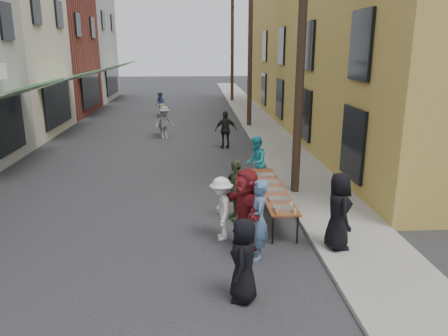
{
  "coord_description": "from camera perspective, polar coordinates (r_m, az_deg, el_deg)",
  "views": [
    {
      "loc": [
        1.25,
        -9.81,
        4.46
      ],
      "look_at": [
        1.98,
        1.51,
        1.3
      ],
      "focal_mm": 35.0,
      "sensor_mm": 36.0,
      "label": 1
    }
  ],
  "objects": [
    {
      "name": "serving_table",
      "position": [
        11.94,
        6.27,
        -2.82
      ],
      "size": [
        0.7,
        4.0,
        0.75
      ],
      "color": "brown",
      "rests_on": "ground"
    },
    {
      "name": "guest_front_c",
      "position": [
        14.22,
        4.17,
        0.79
      ],
      "size": [
        0.78,
        0.93,
        1.69
      ],
      "primitive_type": "imported",
      "rotation": [
        0.0,
        0.0,
        -1.76
      ],
      "color": "#2BA9B5",
      "rests_on": "ground"
    },
    {
      "name": "building_ochre",
      "position": [
        25.77,
        19.56,
        15.91
      ],
      "size": [
        10.0,
        28.0,
        10.0
      ],
      "primitive_type": "cube",
      "color": "#B2923F",
      "rests_on": "ground"
    },
    {
      "name": "passerby_mid",
      "position": [
        19.69,
        0.23,
        5.0
      ],
      "size": [
        1.05,
        0.56,
        1.7
      ],
      "primitive_type": "imported",
      "rotation": [
        0.0,
        0.0,
        3.29
      ],
      "color": "black",
      "rests_on": "ground"
    },
    {
      "name": "guest_front_b",
      "position": [
        9.42,
        4.51,
        -6.76
      ],
      "size": [
        0.48,
        0.68,
        1.78
      ],
      "primitive_type": "imported",
      "rotation": [
        0.0,
        0.0,
        -1.65
      ],
      "color": "#4A6A90",
      "rests_on": "ground"
    },
    {
      "name": "utility_pole_far",
      "position": [
        36.94,
        1.09,
        15.63
      ],
      "size": [
        0.26,
        0.26,
        9.0
      ],
      "primitive_type": "cylinder",
      "color": "#2D2116",
      "rests_on": "ground"
    },
    {
      "name": "guest_front_d",
      "position": [
        10.37,
        -0.36,
        -5.31
      ],
      "size": [
        0.62,
        1.02,
        1.53
      ],
      "primitive_type": "imported",
      "rotation": [
        0.0,
        0.0,
        -1.52
      ],
      "color": "white",
      "rests_on": "ground"
    },
    {
      "name": "guest_front_e",
      "position": [
        11.52,
        1.57,
        -2.85
      ],
      "size": [
        0.78,
        1.04,
        1.64
      ],
      "primitive_type": "imported",
      "rotation": [
        0.0,
        0.0,
        -1.12
      ],
      "color": "#44522F",
      "rests_on": "ground"
    },
    {
      "name": "passerby_right",
      "position": [
        22.89,
        -8.19,
        6.28
      ],
      "size": [
        0.54,
        0.69,
        1.66
      ],
      "primitive_type": "imported",
      "rotation": [
        0.0,
        0.0,
        4.45
      ],
      "color": "#5F653A",
      "rests_on": "ground"
    },
    {
      "name": "catering_tray_foil_b",
      "position": [
        10.99,
        7.17,
        -4.08
      ],
      "size": [
        0.5,
        0.33,
        0.08
      ],
      "primitive_type": "cube",
      "color": "#B2B2B7",
      "rests_on": "serving_table"
    },
    {
      "name": "ground",
      "position": [
        10.85,
        -10.1,
        -8.96
      ],
      "size": [
        120.0,
        120.0,
        0.0
      ],
      "primitive_type": "plane",
      "color": "#28282B",
      "rests_on": "ground"
    },
    {
      "name": "condiment_jar_a",
      "position": [
        10.07,
        6.93,
        -5.92
      ],
      "size": [
        0.07,
        0.07,
        0.08
      ],
      "primitive_type": "cylinder",
      "color": "#A57F26",
      "rests_on": "serving_table"
    },
    {
      "name": "catering_tray_foil_d",
      "position": [
        12.29,
        5.97,
        -1.89
      ],
      "size": [
        0.5,
        0.33,
        0.08
      ],
      "primitive_type": "cube",
      "color": "#B2B2B7",
      "rests_on": "serving_table"
    },
    {
      "name": "server",
      "position": [
        9.97,
        14.73,
        -5.44
      ],
      "size": [
        0.6,
        0.88,
        1.75
      ],
      "primitive_type": "imported",
      "rotation": [
        0.0,
        0.0,
        1.63
      ],
      "color": "black",
      "rests_on": "sidewalk"
    },
    {
      "name": "condiment_jar_c",
      "position": [
        10.26,
        6.73,
        -5.52
      ],
      "size": [
        0.07,
        0.07,
        0.08
      ],
      "primitive_type": "cylinder",
      "color": "#A57F26",
      "rests_on": "serving_table"
    },
    {
      "name": "condiment_jar_b",
      "position": [
        10.16,
        6.83,
        -5.72
      ],
      "size": [
        0.07,
        0.07,
        0.08
      ],
      "primitive_type": "cylinder",
      "color": "#A57F26",
      "rests_on": "serving_table"
    },
    {
      "name": "passerby_left",
      "position": [
        22.0,
        -7.79,
        5.9
      ],
      "size": [
        1.22,
        1.06,
        1.64
      ],
      "primitive_type": "imported",
      "rotation": [
        0.0,
        0.0,
        0.53
      ],
      "color": "slate",
      "rests_on": "ground"
    },
    {
      "name": "passerby_far",
      "position": [
        29.56,
        -8.32,
        8.27
      ],
      "size": [
        0.93,
        0.97,
        1.58
      ],
      "primitive_type": "imported",
      "rotation": [
        0.0,
        0.0,
        5.32
      ],
      "color": "#424E80",
      "rests_on": "ground"
    },
    {
      "name": "guest_queue_back",
      "position": [
        9.85,
        2.84,
        -5.36
      ],
      "size": [
        1.1,
        1.84,
        1.89
      ],
      "primitive_type": "imported",
      "rotation": [
        0.0,
        0.0,
        -1.24
      ],
      "color": "maroon",
      "rests_on": "ground"
    },
    {
      "name": "guest_front_a",
      "position": [
        7.96,
        2.58,
        -11.94
      ],
      "size": [
        0.68,
        0.87,
        1.57
      ],
      "primitive_type": "imported",
      "rotation": [
        0.0,
        0.0,
        -1.82
      ],
      "color": "black",
      "rests_on": "ground"
    },
    {
      "name": "utility_pole_mid",
      "position": [
        25.0,
        3.45,
        15.63
      ],
      "size": [
        0.26,
        0.26,
        9.0
      ],
      "primitive_type": "cylinder",
      "color": "#2D2116",
      "rests_on": "ground"
    },
    {
      "name": "catering_tray_sausage",
      "position": [
        10.39,
        7.83,
        -5.28
      ],
      "size": [
        0.5,
        0.33,
        0.08
      ],
      "primitive_type": "cube",
      "color": "maroon",
      "rests_on": "serving_table"
    },
    {
      "name": "cup_stack",
      "position": [
        10.2,
        9.22,
        -5.63
      ],
      "size": [
        0.08,
        0.08,
        0.12
      ],
      "primitive_type": "cylinder",
      "color": "tan",
      "rests_on": "serving_table"
    },
    {
      "name": "utility_pole_near",
      "position": [
        13.17,
        10.07,
        15.51
      ],
      "size": [
        0.26,
        0.26,
        9.0
      ],
      "primitive_type": "cylinder",
      "color": "#2D2116",
      "rests_on": "ground"
    },
    {
      "name": "catering_tray_buns",
      "position": [
        11.64,
        6.53,
        -2.93
      ],
      "size": [
        0.5,
        0.33,
        0.08
      ],
      "primitive_type": "cube",
      "color": "tan",
      "rests_on": "serving_table"
    },
    {
      "name": "catering_tray_buns_end",
      "position": [
        12.95,
        5.46,
        -0.97
      ],
      "size": [
        0.5,
        0.33,
        0.08
      ],
      "primitive_type": "cube",
      "color": "tan",
      "rests_on": "serving_table"
    },
    {
      "name": "sidewalk",
      "position": [
        25.48,
        4.85,
        5.54
      ],
      "size": [
        2.2,
        60.0,
        0.1
      ],
      "primitive_type": "cube",
      "color": "gray",
      "rests_on": "ground"
    }
  ]
}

